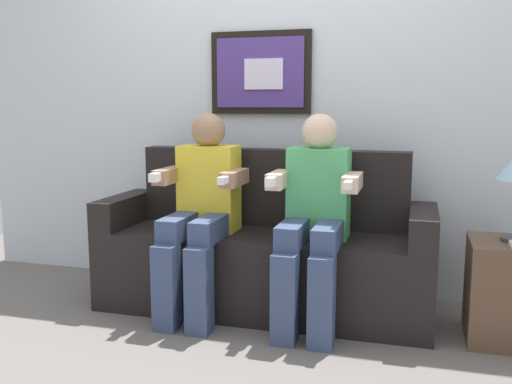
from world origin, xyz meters
TOP-DOWN VIEW (x-y plane):
  - ground_plane at (0.00, 0.00)m, footprint 5.53×5.53m
  - back_wall_assembly at (-0.00, 0.76)m, footprint 4.25×0.10m
  - couch at (0.00, 0.33)m, footprint 1.85×0.58m
  - person_on_left at (-0.31, 0.16)m, footprint 0.46×0.56m
  - person_on_right at (0.31, 0.16)m, footprint 0.46×0.56m
  - side_table_right at (1.28, 0.22)m, footprint 0.40×0.40m

SIDE VIEW (x-z plane):
  - ground_plane at x=0.00m, z-range 0.00..0.00m
  - side_table_right at x=1.28m, z-range 0.00..0.50m
  - couch at x=0.00m, z-range -0.14..0.76m
  - person_on_left at x=-0.31m, z-range 0.05..1.16m
  - person_on_right at x=0.31m, z-range 0.05..1.16m
  - back_wall_assembly at x=0.00m, z-range 0.00..2.60m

